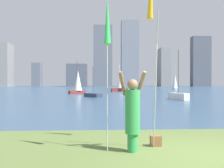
% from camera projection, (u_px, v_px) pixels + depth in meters
% --- Properties ---
extents(ground, '(120.00, 138.00, 0.12)m').
position_uv_depth(ground, '(109.00, 90.00, 56.93)').
color(ground, '#5B7038').
extents(person, '(0.69, 0.51, 1.88)m').
position_uv_depth(person, '(133.00, 112.00, 6.29)').
color(person, green).
rests_on(person, ground).
extents(kite_flag_left, '(0.16, 0.37, 3.62)m').
position_uv_depth(kite_flag_left, '(108.00, 24.00, 6.25)').
color(kite_flag_left, '#B2B2B7').
rests_on(kite_flag_left, ground).
extents(bag, '(0.27, 0.19, 0.26)m').
position_uv_depth(bag, '(156.00, 141.00, 6.86)').
color(bag, brown).
rests_on(bag, ground).
extents(sailboat_0, '(2.06, 2.22, 3.33)m').
position_uv_depth(sailboat_0, '(93.00, 95.00, 29.68)').
color(sailboat_0, '#333D51').
rests_on(sailboat_0, ground).
extents(sailboat_1, '(1.60, 2.15, 4.58)m').
position_uv_depth(sailboat_1, '(178.00, 96.00, 24.81)').
color(sailboat_1, white).
rests_on(sailboat_1, ground).
extents(sailboat_2, '(1.29, 2.44, 5.28)m').
position_uv_depth(sailboat_2, '(175.00, 82.00, 60.88)').
color(sailboat_2, white).
rests_on(sailboat_2, ground).
extents(sailboat_3, '(2.36, 1.76, 4.52)m').
position_uv_depth(sailboat_3, '(78.00, 83.00, 37.56)').
color(sailboat_3, maroon).
rests_on(sailboat_3, ground).
extents(sailboat_4, '(2.98, 1.69, 4.83)m').
position_uv_depth(sailboat_4, '(120.00, 83.00, 47.03)').
color(sailboat_4, maroon).
rests_on(sailboat_4, ground).
extents(skyline_tower_0, '(3.88, 7.56, 15.67)m').
position_uv_depth(skyline_tower_0, '(5.00, 65.00, 99.22)').
color(skyline_tower_0, gray).
rests_on(skyline_tower_0, ground).
extents(skyline_tower_1, '(3.13, 5.11, 8.71)m').
position_uv_depth(skyline_tower_1, '(37.00, 75.00, 100.77)').
color(skyline_tower_1, slate).
rests_on(skyline_tower_1, ground).
extents(skyline_tower_2, '(7.47, 6.48, 8.39)m').
position_uv_depth(skyline_tower_2, '(77.00, 75.00, 101.85)').
color(skyline_tower_2, '#565B66').
rests_on(skyline_tower_2, ground).
extents(skyline_tower_3, '(7.16, 7.73, 23.38)m').
position_uv_depth(skyline_tower_3, '(103.00, 56.00, 106.27)').
color(skyline_tower_3, slate).
rests_on(skyline_tower_3, ground).
extents(skyline_tower_4, '(6.72, 3.59, 25.52)m').
position_uv_depth(skyline_tower_4, '(130.00, 53.00, 105.30)').
color(skyline_tower_4, gray).
rests_on(skyline_tower_4, ground).
extents(skyline_tower_5, '(3.75, 7.59, 14.92)m').
position_uv_depth(skyline_tower_5, '(164.00, 67.00, 107.36)').
color(skyline_tower_5, gray).
rests_on(skyline_tower_5, ground).
extents(skyline_tower_6, '(6.99, 3.53, 18.96)m').
position_uv_depth(skyline_tower_6, '(201.00, 62.00, 103.21)').
color(skyline_tower_6, '#565B66').
rests_on(skyline_tower_6, ground).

